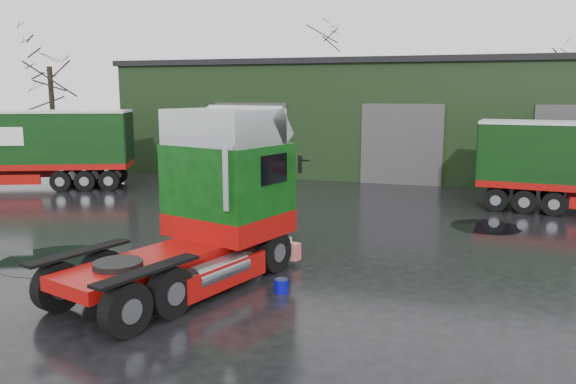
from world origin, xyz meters
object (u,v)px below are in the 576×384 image
at_px(trailer_left, 1,150).
at_px(tree_back_b, 538,103).
at_px(warehouse, 412,116).
at_px(tree_back_a, 322,90).
at_px(wash_bucket, 282,286).
at_px(tree_left, 52,98).
at_px(hero_tractor, 174,202).

distance_m(trailer_left, tree_back_b, 34.72).
bearing_deg(warehouse, tree_back_a, 128.66).
xyz_separation_m(wash_bucket, tree_back_b, (9.03, 32.46, 3.59)).
xyz_separation_m(tree_left, tree_back_b, (27.00, 18.00, -0.50)).
relative_size(tree_back_a, tree_back_b, 1.27).
bearing_deg(hero_tractor, wash_bucket, 30.42).
distance_m(hero_tractor, tree_back_a, 33.42).
bearing_deg(trailer_left, tree_back_b, -70.92).
bearing_deg(hero_tractor, tree_back_a, 115.77).
distance_m(tree_left, tree_back_a, 21.10).
xyz_separation_m(trailer_left, tree_back_b, (26.00, 22.93, 1.87)).
distance_m(tree_back_a, tree_back_b, 16.03).
xyz_separation_m(wash_bucket, tree_back_a, (-6.97, 32.46, 4.59)).
bearing_deg(warehouse, tree_left, -157.17).
bearing_deg(tree_back_a, wash_bucket, -77.88).
height_order(wash_bucket, tree_back_a, tree_back_a).
distance_m(hero_tractor, trailer_left, 17.71).
distance_m(warehouse, hero_tractor, 23.28).
distance_m(warehouse, tree_left, 20.64).
xyz_separation_m(trailer_left, wash_bucket, (16.97, -9.53, -1.72)).
bearing_deg(tree_back_a, tree_back_b, 0.00).
distance_m(hero_tractor, tree_left, 21.72).
relative_size(wash_bucket, tree_back_b, 0.04).
bearing_deg(warehouse, tree_back_b, 51.34).
height_order(warehouse, tree_left, tree_left).
bearing_deg(wash_bucket, tree_left, 141.17).
xyz_separation_m(warehouse, tree_back_a, (-8.00, 10.00, 1.59)).
xyz_separation_m(warehouse, hero_tractor, (-3.43, -23.00, -1.05)).
bearing_deg(warehouse, hero_tractor, -98.49).
bearing_deg(hero_tractor, warehouse, 99.40).
height_order(trailer_left, wash_bucket, trailer_left).
xyz_separation_m(trailer_left, tree_back_a, (10.00, 22.93, 2.87)).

